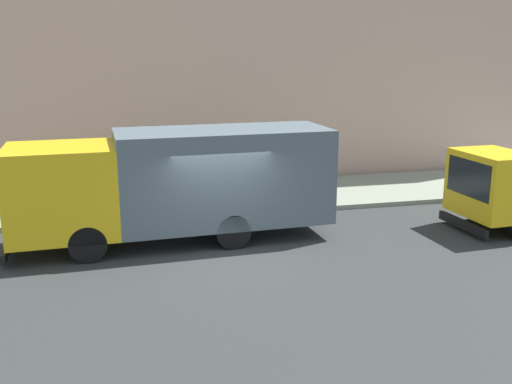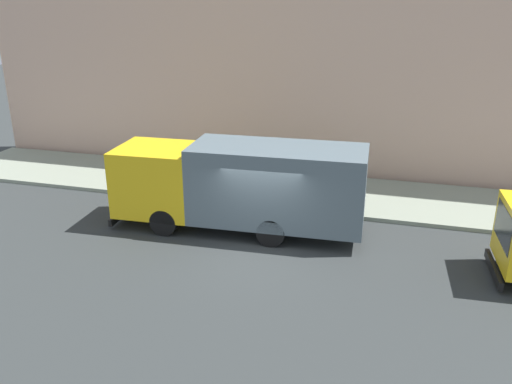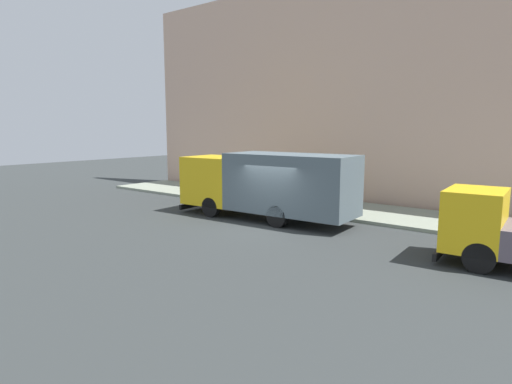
{
  "view_description": "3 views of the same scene",
  "coord_description": "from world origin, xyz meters",
  "px_view_note": "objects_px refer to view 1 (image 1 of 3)",
  "views": [
    {
      "loc": [
        -13.61,
        2.46,
        4.97
      ],
      "look_at": [
        1.53,
        -1.2,
        1.12
      ],
      "focal_mm": 40.58,
      "sensor_mm": 36.0,
      "label": 1
    },
    {
      "loc": [
        -14.37,
        -3.86,
        7.45
      ],
      "look_at": [
        0.88,
        0.38,
        1.51
      ],
      "focal_mm": 37.14,
      "sensor_mm": 36.0,
      "label": 2
    },
    {
      "loc": [
        -13.84,
        -10.23,
        4.02
      ],
      "look_at": [
        1.15,
        1.53,
        1.19
      ],
      "focal_mm": 30.22,
      "sensor_mm": 36.0,
      "label": 3
    }
  ],
  "objects_px": {
    "large_utility_truck": "(177,181)",
    "pedestrian_standing": "(188,168)",
    "street_sign_post": "(141,170)",
    "pedestrian_walking": "(111,178)",
    "traffic_cone_orange": "(18,205)"
  },
  "relations": [
    {
      "from": "large_utility_truck",
      "to": "pedestrian_standing",
      "type": "distance_m",
      "value": 4.45
    },
    {
      "from": "pedestrian_walking",
      "to": "pedestrian_standing",
      "type": "distance_m",
      "value": 2.63
    },
    {
      "from": "large_utility_truck",
      "to": "pedestrian_standing",
      "type": "bearing_deg",
      "value": -13.21
    },
    {
      "from": "pedestrian_walking",
      "to": "pedestrian_standing",
      "type": "xyz_separation_m",
      "value": [
        0.74,
        -2.52,
        0.07
      ]
    },
    {
      "from": "pedestrian_standing",
      "to": "street_sign_post",
      "type": "relative_size",
      "value": 0.78
    },
    {
      "from": "pedestrian_standing",
      "to": "traffic_cone_orange",
      "type": "distance_m",
      "value": 5.47
    },
    {
      "from": "large_utility_truck",
      "to": "traffic_cone_orange",
      "type": "distance_m",
      "value": 5.34
    },
    {
      "from": "pedestrian_walking",
      "to": "traffic_cone_orange",
      "type": "xyz_separation_m",
      "value": [
        -0.8,
        2.69,
        -0.52
      ]
    },
    {
      "from": "large_utility_truck",
      "to": "traffic_cone_orange",
      "type": "relative_size",
      "value": 11.6
    },
    {
      "from": "large_utility_truck",
      "to": "street_sign_post",
      "type": "distance_m",
      "value": 2.32
    },
    {
      "from": "pedestrian_standing",
      "to": "street_sign_post",
      "type": "height_order",
      "value": "street_sign_post"
    },
    {
      "from": "street_sign_post",
      "to": "large_utility_truck",
      "type": "bearing_deg",
      "value": -159.28
    },
    {
      "from": "large_utility_truck",
      "to": "pedestrian_walking",
      "type": "bearing_deg",
      "value": 22.85
    },
    {
      "from": "street_sign_post",
      "to": "traffic_cone_orange",
      "type": "bearing_deg",
      "value": 80.03
    },
    {
      "from": "large_utility_truck",
      "to": "street_sign_post",
      "type": "xyz_separation_m",
      "value": [
        2.17,
        0.82,
        -0.11
      ]
    }
  ]
}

